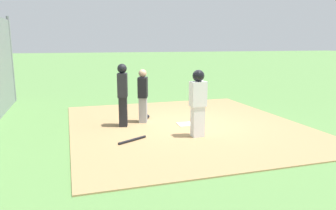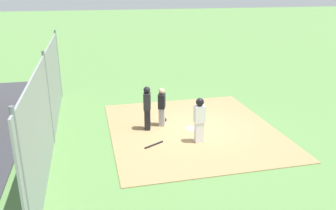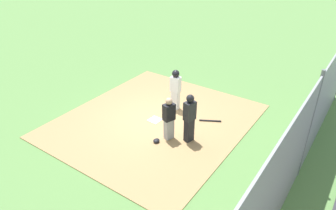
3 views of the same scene
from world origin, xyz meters
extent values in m
plane|color=#5B8947|center=(0.00, 0.00, 0.00)|extent=(140.00, 140.00, 0.00)
cube|color=#A88456|center=(0.00, 0.00, 0.01)|extent=(7.20, 6.40, 0.03)
cube|color=white|center=(0.00, 0.00, 0.04)|extent=(0.46, 0.46, 0.02)
cube|color=#9E9EA3|center=(-0.65, -1.10, 0.40)|extent=(0.36, 0.31, 0.74)
cube|color=black|center=(-0.65, -1.10, 1.07)|extent=(0.45, 0.37, 0.59)
sphere|color=tan|center=(-0.65, -1.10, 1.48)|extent=(0.23, 0.23, 0.23)
cube|color=black|center=(-0.37, -1.73, 0.45)|extent=(0.34, 0.29, 0.83)
cube|color=#232328|center=(-0.37, -1.73, 1.19)|extent=(0.43, 0.34, 0.66)
sphere|color=black|center=(-0.37, -1.73, 1.65)|extent=(0.26, 0.26, 0.26)
cube|color=silver|center=(1.20, -0.13, 0.42)|extent=(0.24, 0.31, 0.77)
cube|color=white|center=(1.20, -0.13, 1.11)|extent=(0.28, 0.39, 0.61)
sphere|color=tan|center=(1.20, -0.13, 1.53)|extent=(0.24, 0.24, 0.24)
sphere|color=black|center=(1.20, -0.13, 1.55)|extent=(0.29, 0.29, 0.29)
cylinder|color=black|center=(1.12, -1.77, 0.06)|extent=(0.45, 0.75, 0.06)
ellipsoid|color=black|center=(-1.10, -0.89, 0.09)|extent=(0.24, 0.20, 0.12)
cube|color=#93999E|center=(0.00, -5.26, 1.60)|extent=(12.00, 0.05, 3.20)
cylinder|color=slate|center=(-5.70, -5.26, 1.68)|extent=(0.10, 0.10, 3.35)
cylinder|color=slate|center=(0.00, -5.26, 1.68)|extent=(0.10, 0.10, 3.35)
cylinder|color=slate|center=(5.70, -5.26, 1.68)|extent=(0.10, 0.10, 3.35)
camera|label=1|loc=(8.45, -3.16, 2.35)|focal=34.59mm
camera|label=2|loc=(12.12, -3.86, 5.43)|focal=37.23mm
camera|label=3|loc=(-8.00, -6.16, 6.31)|focal=33.37mm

